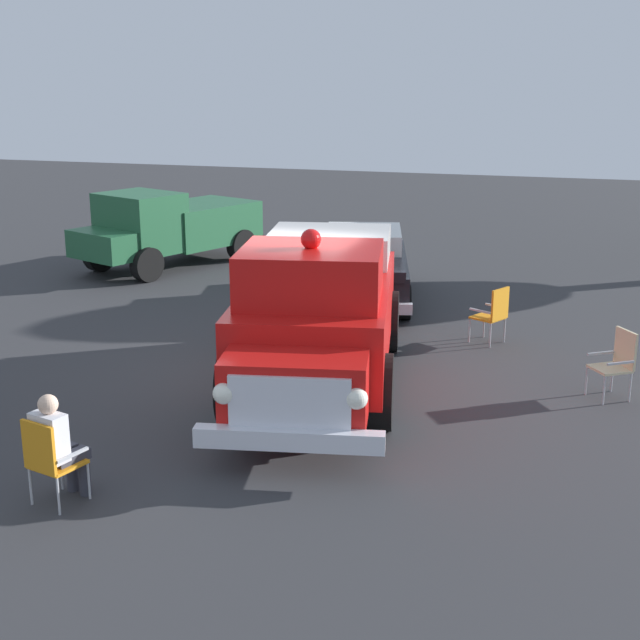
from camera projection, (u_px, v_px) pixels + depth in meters
name	position (u px, v px, depth m)	size (l,w,h in m)	color
ground_plane	(282.00, 375.00, 13.93)	(60.00, 60.00, 0.00)	#333335
vintage_fire_truck	(318.00, 311.00, 13.06)	(3.37, 6.26, 2.59)	black
classic_hot_rod	(363.00, 266.00, 18.31)	(2.85, 4.68, 1.46)	black
parked_pickup	(169.00, 227.00, 21.61)	(3.44, 5.13, 1.90)	black
lawn_chair_near_truck	(49.00, 457.00, 9.53)	(0.61, 0.60, 1.02)	#B7BABF
lawn_chair_by_car	(617.00, 359.00, 12.81)	(0.68, 0.68, 1.02)	#B7BABF
lawn_chair_spare	(494.00, 311.00, 15.39)	(0.67, 0.66, 1.02)	#B7BABF
spectator_seated	(57.00, 443.00, 9.61)	(0.50, 0.61, 1.29)	#383842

